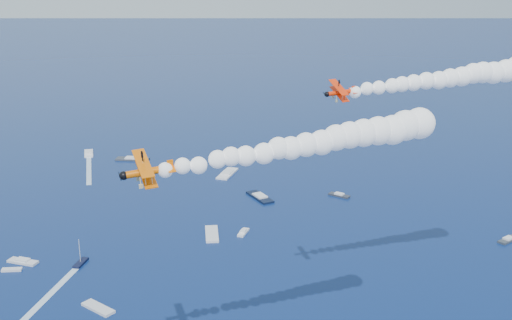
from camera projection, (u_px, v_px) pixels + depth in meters
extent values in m
cube|color=black|center=(81.00, 263.00, 186.97)|extent=(4.53, 6.81, 0.70)
cube|color=white|center=(89.00, 153.00, 293.66)|extent=(4.12, 12.02, 0.70)
cube|color=#323743|center=(133.00, 159.00, 285.24)|extent=(15.39, 9.15, 0.70)
cube|color=silver|center=(212.00, 234.00, 206.83)|extent=(5.57, 13.11, 0.70)
cube|color=white|center=(243.00, 232.00, 207.92)|extent=(5.10, 6.72, 0.70)
cube|color=#313841|center=(508.00, 240.00, 202.40)|extent=(8.53, 5.92, 0.70)
cube|color=silver|center=(98.00, 308.00, 162.59)|extent=(8.64, 9.63, 0.70)
cube|color=black|center=(260.00, 197.00, 239.20)|extent=(8.20, 14.80, 0.70)
cube|color=white|center=(227.00, 174.00, 265.75)|extent=(11.50, 15.41, 0.70)
cube|color=silver|center=(23.00, 262.00, 187.72)|extent=(9.35, 7.25, 0.70)
cube|color=silver|center=(12.00, 270.00, 182.85)|extent=(5.79, 2.53, 0.70)
cube|color=#2B2F39|center=(339.00, 195.00, 240.96)|extent=(7.36, 7.79, 0.70)
cube|color=white|center=(42.00, 302.00, 166.20)|extent=(17.08, 35.61, 0.04)
cube|color=white|center=(89.00, 170.00, 270.63)|extent=(2.98, 38.04, 0.04)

